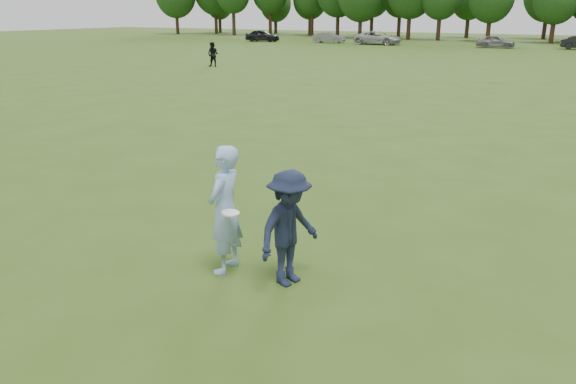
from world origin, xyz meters
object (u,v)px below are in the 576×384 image
(thrower, at_px, (225,210))
(car_e, at_px, (496,41))
(defender, at_px, (289,228))
(car_b, at_px, (329,38))
(player_far_a, at_px, (213,55))
(car_c, at_px, (378,38))
(car_a, at_px, (262,36))

(thrower, bearing_deg, car_e, 178.48)
(defender, xyz_separation_m, car_b, (-27.09, 59.88, -0.22))
(thrower, xyz_separation_m, defender, (1.09, 0.10, -0.13))
(player_far_a, distance_m, car_b, 33.01)
(thrower, height_order, car_b, thrower)
(defender, xyz_separation_m, car_c, (-20.42, 59.46, -0.12))
(car_b, relative_size, car_e, 1.00)
(thrower, bearing_deg, car_c, -169.13)
(car_c, height_order, car_e, car_c)
(car_a, bearing_deg, car_e, -93.02)
(player_far_a, bearing_deg, car_c, 79.97)
(car_b, bearing_deg, defender, -163.51)
(player_far_a, distance_m, car_c, 32.10)
(player_far_a, xyz_separation_m, car_e, (14.39, 32.46, -0.19))
(car_a, relative_size, car_b, 1.11)
(thrower, distance_m, car_a, 68.41)
(car_a, bearing_deg, car_b, -87.58)
(defender, relative_size, car_b, 0.44)
(car_b, bearing_deg, thrower, -164.41)
(car_c, bearing_deg, car_a, 92.97)
(defender, distance_m, car_b, 65.73)
(player_far_a, xyz_separation_m, car_c, (0.93, 32.08, -0.10))
(thrower, bearing_deg, car_a, -156.28)
(player_far_a, relative_size, car_b, 0.43)
(thrower, height_order, car_a, thrower)
(car_a, distance_m, car_c, 15.75)
(player_far_a, bearing_deg, car_e, 57.72)
(car_c, xyz_separation_m, car_e, (13.46, 0.38, -0.09))
(car_a, relative_size, car_e, 1.11)
(car_a, xyz_separation_m, car_e, (29.19, 1.20, -0.08))
(player_far_a, distance_m, car_e, 35.51)
(defender, distance_m, car_e, 60.25)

